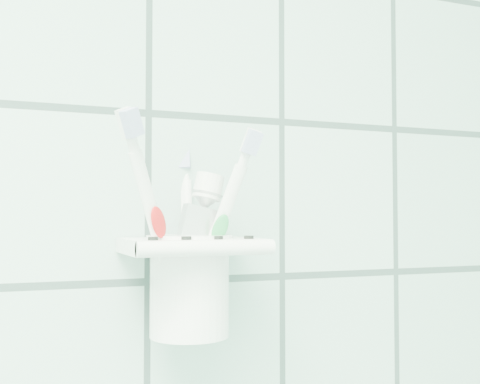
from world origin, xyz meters
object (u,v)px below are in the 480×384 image
object	(u,v)px
holder_bracket	(191,247)
toothbrush_pink	(183,214)
cup	(190,281)
toothbrush_orange	(183,220)
toothpaste_tube	(179,237)
toothbrush_blue	(189,232)

from	to	relation	value
holder_bracket	toothbrush_pink	xyz separation A→B (m)	(-0.01, 0.01, 0.03)
cup	toothbrush_pink	world-z (taller)	toothbrush_pink
toothbrush_orange	toothpaste_tube	world-z (taller)	toothbrush_orange
cup	toothbrush_orange	world-z (taller)	toothbrush_orange
toothbrush_pink	toothpaste_tube	xyz separation A→B (m)	(-0.01, -0.01, -0.02)
toothbrush_orange	toothpaste_tube	bearing A→B (deg)	-112.04
toothbrush_orange	toothpaste_tube	size ratio (longest dim) A/B	1.27
holder_bracket	cup	world-z (taller)	same
holder_bracket	cup	bearing A→B (deg)	91.67
holder_bracket	toothbrush_blue	distance (m)	0.02
holder_bracket	toothbrush_orange	xyz separation A→B (m)	(-0.00, 0.02, 0.03)
cup	toothbrush_orange	xyz separation A→B (m)	(-0.00, 0.01, 0.06)
cup	toothpaste_tube	world-z (taller)	toothpaste_tube
holder_bracket	toothbrush_orange	distance (m)	0.03
holder_bracket	toothbrush_orange	world-z (taller)	toothbrush_orange
cup	toothbrush_orange	size ratio (longest dim) A/B	0.48
toothpaste_tube	toothbrush_pink	bearing A→B (deg)	53.36
cup	toothpaste_tube	bearing A→B (deg)	-146.63
toothbrush_orange	toothbrush_pink	bearing A→B (deg)	-104.12
toothbrush_blue	toothbrush_orange	size ratio (longest dim) A/B	0.90
toothbrush_pink	cup	bearing A→B (deg)	-63.30
cup	toothbrush_pink	bearing A→B (deg)	143.73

